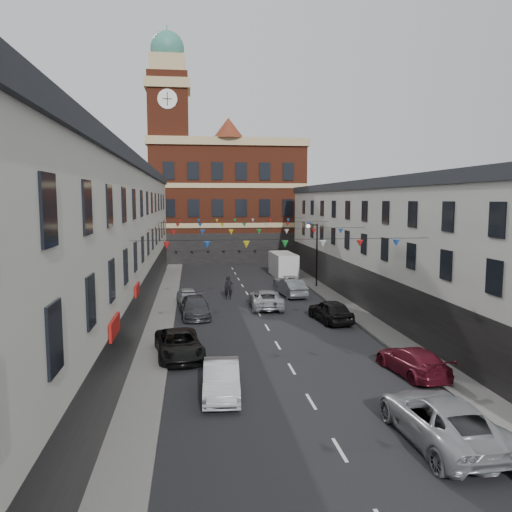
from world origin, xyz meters
name	(u,v)px	position (x,y,z in m)	size (l,w,h in m)	color
ground	(267,328)	(0.00, 0.00, 0.00)	(160.00, 160.00, 0.00)	black
pavement_left	(161,322)	(-6.90, 2.00, 0.07)	(1.80, 64.00, 0.15)	#605E5B
pavement_right	(360,316)	(6.90, 2.00, 0.07)	(1.80, 64.00, 0.15)	#605E5B
terrace_left	(79,246)	(-11.78, 1.00, 5.35)	(8.40, 56.00, 10.70)	beige
terrace_right	(435,249)	(11.78, 1.00, 4.85)	(8.40, 56.00, 9.70)	silver
civic_building	(226,200)	(0.00, 37.95, 8.14)	(20.60, 13.30, 18.50)	maroon
clock_tower	(169,147)	(-7.50, 35.00, 14.93)	(5.60, 5.60, 30.00)	maroon
distant_hill	(196,217)	(-4.00, 62.00, 5.00)	(40.00, 14.00, 10.00)	#304922
street_lamp	(314,246)	(6.55, 14.00, 3.90)	(1.10, 0.36, 6.00)	black
car_left_b	(221,379)	(-3.60, -10.86, 0.71)	(1.49, 4.29, 1.41)	#B9BDC1
car_left_c	(179,344)	(-5.50, -5.44, 0.69)	(2.30, 4.98, 1.38)	black
car_left_d	(195,307)	(-4.59, 3.69, 0.70)	(1.96, 4.82, 1.40)	#37383D
car_left_e	(188,297)	(-5.12, 7.43, 0.68)	(1.61, 3.99, 1.36)	#9CA1A5
car_right_b	(441,419)	(3.60, -15.85, 0.80)	(2.65, 5.74, 1.60)	#95999C
car_right_c	(412,361)	(5.50, -9.47, 0.66)	(1.84, 4.52, 1.31)	maroon
car_right_d	(330,311)	(4.47, 0.97, 0.77)	(1.82, 4.52, 1.54)	black
car_right_e	(291,288)	(3.60, 10.13, 0.75)	(1.59, 4.56, 1.50)	#575B5F
car_right_f	(289,282)	(4.08, 13.60, 0.64)	(2.12, 4.60, 1.28)	#B0B1B5
moving_car	(266,299)	(0.79, 5.84, 0.71)	(2.34, 5.08, 1.41)	#ACAEB3
white_van	(283,265)	(4.98, 21.41, 1.25)	(2.18, 5.67, 2.51)	silver
pedestrian	(229,288)	(-1.80, 9.52, 0.97)	(0.71, 0.46, 1.94)	black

